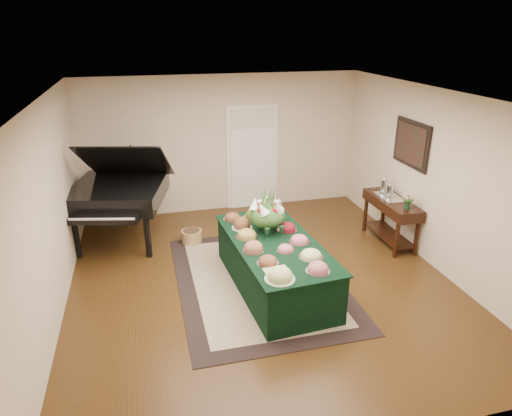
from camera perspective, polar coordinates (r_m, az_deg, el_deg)
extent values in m
plane|color=black|center=(6.91, 0.62, -9.02)|extent=(6.00, 6.00, 0.00)
cube|color=black|center=(6.89, 0.32, -9.06)|extent=(2.36, 3.30, 0.01)
cube|color=beige|center=(6.88, 0.32, -9.01)|extent=(1.89, 2.83, 0.01)
cube|color=white|center=(9.30, -0.48, 6.35)|extent=(1.05, 0.04, 2.10)
cube|color=white|center=(9.29, -0.45, 6.02)|extent=(0.90, 0.06, 2.00)
cube|color=black|center=(6.57, 2.34, -7.16)|extent=(1.24, 2.40, 0.72)
cube|color=black|center=(6.40, 2.39, -4.32)|extent=(1.31, 2.46, 0.02)
cylinder|color=#B9C3B9|center=(6.81, -1.76, -2.47)|extent=(0.31, 0.31, 0.01)
ellipsoid|color=brown|center=(6.79, -1.77, -1.96)|extent=(0.25, 0.25, 0.12)
cylinder|color=silver|center=(6.16, 3.69, -5.31)|extent=(0.25, 0.25, 0.01)
ellipsoid|color=#D76B7A|center=(6.14, 3.70, -5.02)|extent=(0.21, 0.21, 0.06)
cylinder|color=#B9C3B9|center=(5.51, 2.99, -8.85)|extent=(0.37, 0.37, 0.01)
ellipsoid|color=#E7EC93|center=(5.48, 3.00, -8.29)|extent=(0.30, 0.30, 0.11)
cylinder|color=silver|center=(7.39, 1.88, -0.46)|extent=(0.28, 0.28, 0.01)
ellipsoid|color=#D76B7A|center=(7.37, 1.88, -0.15)|extent=(0.23, 0.23, 0.07)
cylinder|color=silver|center=(5.83, 1.49, -6.93)|extent=(0.29, 0.29, 0.01)
ellipsoid|color=brown|center=(5.81, 1.49, -6.56)|extent=(0.24, 0.24, 0.07)
cylinder|color=silver|center=(6.75, 3.93, -2.77)|extent=(0.30, 0.30, 0.01)
ellipsoid|color=maroon|center=(6.73, 3.94, -2.39)|extent=(0.24, 0.24, 0.09)
cylinder|color=silver|center=(7.09, 2.31, -1.47)|extent=(0.28, 0.28, 0.01)
ellipsoid|color=#C36638|center=(7.06, 2.32, -1.00)|extent=(0.23, 0.23, 0.12)
cylinder|color=silver|center=(6.02, 6.88, -6.11)|extent=(0.33, 0.33, 0.01)
ellipsoid|color=#E7EC93|center=(6.00, 6.90, -5.75)|extent=(0.27, 0.27, 0.07)
cylinder|color=silver|center=(7.12, -2.96, -1.39)|extent=(0.29, 0.29, 0.01)
ellipsoid|color=brown|center=(7.10, -2.96, -1.08)|extent=(0.24, 0.24, 0.07)
cylinder|color=silver|center=(6.14, -0.32, -5.34)|extent=(0.31, 0.31, 0.01)
ellipsoid|color=#AC6644|center=(6.12, -0.32, -4.88)|extent=(0.25, 0.25, 0.10)
cylinder|color=silver|center=(5.71, 7.74, -7.82)|extent=(0.31, 0.31, 0.01)
ellipsoid|color=#D76B7A|center=(5.69, 7.77, -7.39)|extent=(0.25, 0.25, 0.09)
cylinder|color=silver|center=(6.40, 5.44, -4.25)|extent=(0.30, 0.30, 0.01)
ellipsoid|color=#D76B7A|center=(6.38, 5.45, -3.90)|extent=(0.24, 0.24, 0.07)
cylinder|color=silver|center=(6.52, -1.15, -3.63)|extent=(0.33, 0.33, 0.01)
ellipsoid|color=gold|center=(6.50, -1.15, -3.25)|extent=(0.27, 0.27, 0.08)
cylinder|color=silver|center=(7.19, -0.32, -1.10)|extent=(0.32, 0.32, 0.01)
ellipsoid|color=#476018|center=(7.17, -0.32, -0.76)|extent=(0.26, 0.26, 0.08)
cube|color=tan|center=(5.62, 2.75, -8.11)|extent=(0.33, 0.33, 0.02)
ellipsoid|color=white|center=(5.61, 2.03, -7.59)|extent=(0.14, 0.14, 0.08)
ellipsoid|color=white|center=(5.67, 3.30, -7.31)|extent=(0.12, 0.12, 0.07)
cube|color=#FFAF28|center=(5.56, 3.54, -8.10)|extent=(0.11, 0.10, 0.05)
cylinder|color=black|center=(6.68, 1.44, -2.11)|extent=(0.20, 0.20, 0.20)
ellipsoid|color=#2F5622|center=(6.62, 1.46, -0.97)|extent=(0.51, 0.51, 0.33)
cylinder|color=black|center=(7.93, -21.56, -3.37)|extent=(0.10, 0.10, 0.73)
cylinder|color=black|center=(7.60, -13.39, -3.47)|extent=(0.10, 0.10, 0.73)
cylinder|color=black|center=(8.90, -15.32, 0.18)|extent=(0.10, 0.10, 0.73)
cube|color=black|center=(8.11, -16.80, 1.83)|extent=(1.79, 1.87, 0.31)
cube|color=black|center=(7.35, -18.47, -1.36)|extent=(1.07, 0.46, 0.10)
cube|color=black|center=(8.06, -15.89, 5.60)|extent=(1.63, 1.43, 0.81)
cylinder|color=#9E783F|center=(8.06, -8.04, -3.55)|extent=(0.35, 0.35, 0.22)
cylinder|color=black|center=(7.74, 17.16, -3.88)|extent=(0.07, 0.07, 0.62)
cylinder|color=black|center=(7.92, 19.41, -3.55)|extent=(0.07, 0.07, 0.62)
cylinder|color=black|center=(8.60, 13.52, -0.84)|extent=(0.07, 0.07, 0.62)
cylinder|color=black|center=(8.76, 15.61, -0.61)|extent=(0.07, 0.07, 0.62)
cube|color=black|center=(8.10, 16.64, 0.44)|extent=(0.45, 1.29, 0.18)
cube|color=black|center=(8.31, 16.22, -3.15)|extent=(0.38, 1.14, 0.03)
cube|color=silver|center=(8.15, 16.35, 1.34)|extent=(0.34, 0.58, 0.02)
cylinder|color=black|center=(7.70, 18.38, 0.33)|extent=(0.09, 0.09, 0.13)
ellipsoid|color=pink|center=(7.66, 18.49, 1.15)|extent=(0.19, 0.19, 0.13)
cube|color=black|center=(7.91, 18.87, 7.61)|extent=(0.04, 0.95, 0.75)
cube|color=#451216|center=(7.90, 18.72, 7.61)|extent=(0.01, 0.82, 0.62)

